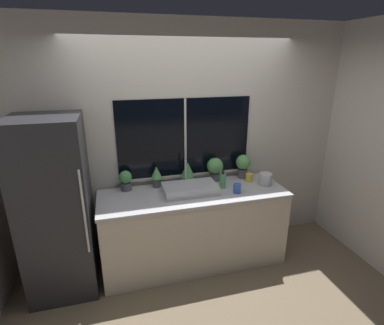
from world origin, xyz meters
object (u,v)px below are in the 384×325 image
Objects in this scene: potted_plant_left at (157,175)px; potted_plant_center at (188,171)px; soap_bottle at (223,180)px; mug_blue at (237,188)px; sink at (190,189)px; mug_yellow at (249,177)px; potted_plant_right at (215,167)px; kettle at (265,179)px; potted_plant_far_left at (126,180)px; refrigerator at (56,208)px; potted_plant_far_right at (243,164)px.

potted_plant_center reaches higher than potted_plant_left.
mug_blue is (0.10, -0.17, -0.04)m from soap_bottle.
sink is 0.78m from mug_yellow.
potted_plant_left is 0.37m from potted_plant_center.
sink reaches higher than potted_plant_right.
potted_plant_right reaches higher than kettle.
potted_plant_far_left is 1.23m from mug_blue.
kettle is at bearing -9.95° from potted_plant_far_left.
refrigerator reaches higher than potted_plant_left.
mug_blue is at bearing -25.77° from potted_plant_left.
potted_plant_left is 0.75m from soap_bottle.
mug_blue is 0.38m from mug_yellow.
potted_plant_left is at bearing 162.31° from soap_bottle.
potted_plant_right reaches higher than soap_bottle.
kettle is at bearing -59.72° from potted_plant_far_right.
soap_bottle is at bearing -86.78° from potted_plant_right.
kettle is at bearing -12.67° from potted_plant_left.
potted_plant_center is (0.71, 0.00, 0.03)m from potted_plant_far_left.
potted_plant_right is 1.84× the size of kettle.
sink is at bearing -20.66° from potted_plant_far_left.
sink reaches higher than potted_plant_far_left.
mug_yellow is at bearing 4.50° from refrigerator.
potted_plant_right reaches higher than mug_yellow.
soap_bottle is at bearing -146.85° from potted_plant_far_right.
sink is at bearing -161.07° from potted_plant_far_right.
potted_plant_far_left is (-0.67, 0.25, 0.08)m from sink.
soap_bottle is 0.39m from mug_yellow.
mug_blue is 1.08× the size of mug_yellow.
potted_plant_left is at bearing -180.00° from potted_plant_right.
potted_plant_center is (1.40, 0.30, 0.14)m from refrigerator.
potted_plant_far_left is 1.05m from potted_plant_right.
refrigerator is 2.26m from kettle.
potted_plant_far_left is 2.21× the size of mug_blue.
potted_plant_left is (0.35, -0.00, 0.02)m from potted_plant_far_left.
potted_plant_center is at bearing 0.00° from potted_plant_left.
potted_plant_right is 2.98× the size of mug_yellow.
potted_plant_far_left is (0.69, 0.30, 0.11)m from refrigerator.
mug_blue is (0.46, -0.40, -0.10)m from potted_plant_center.
sink reaches higher than kettle.
sink is 0.90m from kettle.
potted_plant_center reaches higher than kettle.
potted_plant_far_left is at bearing 161.24° from mug_blue.
kettle is at bearing -17.74° from potted_plant_center.
potted_plant_left is (1.03, 0.30, 0.12)m from refrigerator.
soap_bottle is (0.39, 0.03, 0.04)m from sink.
potted_plant_right is at bearing 0.00° from potted_plant_center.
sink is 0.79m from potted_plant_far_right.
soap_bottle is (0.72, -0.23, -0.05)m from potted_plant_left.
soap_bottle is (0.01, -0.23, -0.08)m from potted_plant_right.
potted_plant_center is at bearing 138.99° from mug_blue.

